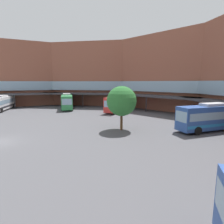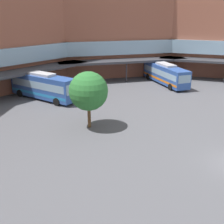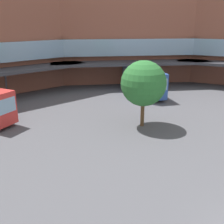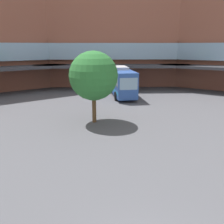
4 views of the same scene
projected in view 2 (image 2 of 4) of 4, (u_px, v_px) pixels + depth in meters
station_building at (32, 49)px, 28.50m from camera, size 81.72×51.08×18.15m
bus_0 at (165, 74)px, 49.23m from camera, size 10.54×10.14×3.64m
bus_1 at (43, 86)px, 40.64m from camera, size 4.40×11.54×3.93m
plaza_tree at (88, 91)px, 29.90m from camera, size 4.24×4.24×6.30m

